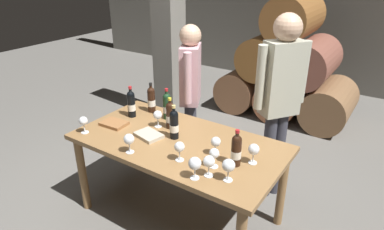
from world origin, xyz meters
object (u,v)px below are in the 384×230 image
Objects in this scene: wine_bottle_3 at (167,106)px; wine_glass_9 at (195,164)px; wine_glass_1 at (209,162)px; leather_ledger at (149,135)px; wine_glass_4 at (254,150)px; wine_glass_2 at (214,154)px; dining_table at (178,150)px; wine_bottle_1 at (131,104)px; wine_bottle_4 at (151,99)px; wine_glass_0 at (158,115)px; wine_glass_5 at (83,121)px; wine_bottle_0 at (236,150)px; wine_glass_8 at (229,166)px; wine_glass_7 at (179,147)px; wine_bottle_2 at (174,124)px; wine_glass_6 at (129,140)px; sommelier_presenting at (280,93)px; wine_bottle_5 at (170,115)px; taster_seated_left at (190,87)px; tasting_notebook at (114,124)px; wine_glass_3 at (216,142)px.

wine_bottle_3 is 1.81× the size of wine_glass_9.
wine_glass_1 is 0.70× the size of leather_ledger.
wine_glass_2 is at bearing -136.57° from wine_glass_4.
dining_table is 11.03× the size of wine_glass_1.
wine_bottle_1 reaches higher than wine_bottle_4.
wine_glass_0 is 0.62m from wine_glass_5.
wine_bottle_0 reaches higher than wine_glass_8.
wine_bottle_3 is 1.93× the size of wine_glass_7.
dining_table is 0.22m from wine_bottle_2.
wine_glass_0 is (0.04, -0.18, -0.02)m from wine_bottle_3.
sommelier_presenting is (0.74, 1.10, 0.17)m from wine_glass_6.
wine_bottle_5 is at bearing 136.70° from wine_bottle_2.
wine_bottle_2 is 0.77m from taster_seated_left.
wine_bottle_4 is 1.97× the size of wine_glass_5.
tasting_notebook is (-0.09, -0.41, -0.11)m from wine_bottle_4.
wine_glass_7 is at bearing -60.17° from taster_seated_left.
wine_glass_9 is at bearing -116.97° from wine_bottle_0.
tasting_notebook is at bearing -176.22° from wine_glass_3.
leather_ledger is (-0.67, 0.09, -0.09)m from wine_glass_2.
wine_bottle_1 reaches higher than wine_glass_3.
wine_glass_4 is 0.89m from leather_ledger.
wine_glass_2 reaches higher than dining_table.
dining_table is at bearing 173.87° from wine_bottle_0.
dining_table is 0.59m from wine_bottle_0.
dining_table is at bearing 156.68° from wine_glass_8.
wine_glass_7 is (0.18, -0.23, 0.20)m from dining_table.
wine_glass_8 is (0.04, -0.20, -0.01)m from wine_bottle_0.
wine_glass_0 is 1.07m from sommelier_presenting.
sommelier_presenting is (1.09, 0.43, 0.16)m from wine_bottle_4.
wine_bottle_5 reaches higher than leather_ledger.
wine_bottle_0 is 1.80× the size of wine_glass_4.
wine_glass_0 is 0.98× the size of wine_glass_1.
wine_bottle_4 is (-0.54, 0.32, 0.22)m from dining_table.
wine_glass_5 is at bearing -115.83° from tasting_notebook.
wine_bottle_5 reaches higher than dining_table.
wine_bottle_2 is 1.04× the size of wine_bottle_5.
taster_seated_left is (-0.17, 1.07, 0.05)m from wine_glass_6.
wine_glass_6 is at bearing -81.07° from taster_seated_left.
wine_bottle_1 is at bearing 163.90° from wine_glass_2.
wine_glass_1 reaches higher than wine_glass_3.
wine_bottle_2 is 0.70m from wine_glass_8.
wine_glass_4 is at bearing 2.24° from tasting_notebook.
wine_bottle_0 is 0.18× the size of taster_seated_left.
wine_bottle_1 reaches higher than wine_bottle_5.
wine_glass_0 is 0.84m from wine_glass_1.
wine_glass_0 is (-0.29, 0.10, 0.20)m from dining_table.
wine_bottle_3 is 0.73m from wine_glass_5.
wine_bottle_0 is 0.76m from wine_bottle_5.
wine_glass_2 is 0.92× the size of wine_glass_8.
dining_table is 0.65m from tasting_notebook.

